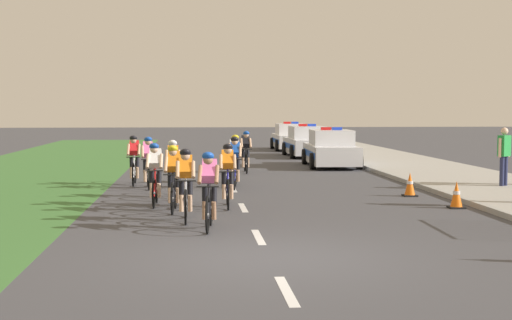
{
  "coord_description": "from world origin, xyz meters",
  "views": [
    {
      "loc": [
        -1.21,
        -11.44,
        2.34
      ],
      "look_at": [
        0.34,
        6.24,
        1.1
      ],
      "focal_mm": 51.95,
      "sensor_mm": 36.0,
      "label": 1
    }
  ],
  "objects_px": {
    "cyclist_fifth": "(155,173)",
    "spectator_back": "(504,152)",
    "cyclist_eighth": "(134,159)",
    "police_car_third": "(291,138)",
    "police_car_second": "(307,143)",
    "cyclist_tenth": "(235,158)",
    "cyclist_seventh": "(235,162)",
    "cyclist_second": "(186,184)",
    "cyclist_sixth": "(173,168)",
    "cyclist_lead": "(209,189)",
    "traffic_cone_mid": "(410,185)",
    "cyclist_fourth": "(228,174)",
    "cyclist_third": "(174,177)",
    "cyclist_eleventh": "(246,151)",
    "cyclist_ninth": "(148,162)",
    "police_car_nearest": "(331,150)",
    "traffic_cone_near": "(456,195)"
  },
  "relations": [
    {
      "from": "cyclist_eighth",
      "to": "traffic_cone_near",
      "type": "height_order",
      "value": "cyclist_eighth"
    },
    {
      "from": "cyclist_sixth",
      "to": "cyclist_lead",
      "type": "bearing_deg",
      "value": -81.16
    },
    {
      "from": "cyclist_eighth",
      "to": "police_car_second",
      "type": "relative_size",
      "value": 0.39
    },
    {
      "from": "cyclist_fifth",
      "to": "cyclist_eleventh",
      "type": "distance_m",
      "value": 9.4
    },
    {
      "from": "cyclist_eighth",
      "to": "police_car_third",
      "type": "relative_size",
      "value": 0.39
    },
    {
      "from": "police_car_third",
      "to": "traffic_cone_mid",
      "type": "height_order",
      "value": "police_car_third"
    },
    {
      "from": "cyclist_sixth",
      "to": "cyclist_seventh",
      "type": "relative_size",
      "value": 1.0
    },
    {
      "from": "cyclist_lead",
      "to": "traffic_cone_mid",
      "type": "distance_m",
      "value": 7.43
    },
    {
      "from": "cyclist_third",
      "to": "police_car_third",
      "type": "distance_m",
      "value": 25.28
    },
    {
      "from": "cyclist_fifth",
      "to": "cyclist_eighth",
      "type": "distance_m",
      "value": 5.02
    },
    {
      "from": "cyclist_second",
      "to": "cyclist_eighth",
      "type": "xyz_separation_m",
      "value": [
        -1.62,
        7.46,
        0.0
      ]
    },
    {
      "from": "cyclist_fourth",
      "to": "cyclist_fifth",
      "type": "bearing_deg",
      "value": 165.03
    },
    {
      "from": "cyclist_fourth",
      "to": "cyclist_ninth",
      "type": "height_order",
      "value": "same"
    },
    {
      "from": "cyclist_sixth",
      "to": "cyclist_third",
      "type": "bearing_deg",
      "value": -88.25
    },
    {
      "from": "cyclist_second",
      "to": "cyclist_eleventh",
      "type": "height_order",
      "value": "same"
    },
    {
      "from": "spectator_back",
      "to": "police_car_second",
      "type": "bearing_deg",
      "value": 102.63
    },
    {
      "from": "cyclist_eighth",
      "to": "police_car_second",
      "type": "bearing_deg",
      "value": 60.01
    },
    {
      "from": "police_car_nearest",
      "to": "cyclist_ninth",
      "type": "bearing_deg",
      "value": -132.27
    },
    {
      "from": "cyclist_lead",
      "to": "cyclist_sixth",
      "type": "bearing_deg",
      "value": 98.84
    },
    {
      "from": "police_car_second",
      "to": "traffic_cone_mid",
      "type": "xyz_separation_m",
      "value": [
        0.22,
        -16.28,
        -0.37
      ]
    },
    {
      "from": "police_car_third",
      "to": "cyclist_lead",
      "type": "bearing_deg",
      "value": -100.94
    },
    {
      "from": "police_car_third",
      "to": "cyclist_tenth",
      "type": "bearing_deg",
      "value": -103.06
    },
    {
      "from": "cyclist_ninth",
      "to": "cyclist_third",
      "type": "bearing_deg",
      "value": -80.19
    },
    {
      "from": "cyclist_third",
      "to": "cyclist_tenth",
      "type": "height_order",
      "value": "same"
    },
    {
      "from": "cyclist_seventh",
      "to": "cyclist_eleventh",
      "type": "height_order",
      "value": "same"
    },
    {
      "from": "cyclist_seventh",
      "to": "police_car_nearest",
      "type": "height_order",
      "value": "police_car_nearest"
    },
    {
      "from": "cyclist_tenth",
      "to": "police_car_nearest",
      "type": "distance_m",
      "value": 7.48
    },
    {
      "from": "cyclist_fifth",
      "to": "cyclist_sixth",
      "type": "bearing_deg",
      "value": 76.43
    },
    {
      "from": "cyclist_tenth",
      "to": "traffic_cone_near",
      "type": "xyz_separation_m",
      "value": [
        4.84,
        -6.3,
        -0.48
      ]
    },
    {
      "from": "cyclist_eighth",
      "to": "police_car_nearest",
      "type": "height_order",
      "value": "police_car_nearest"
    },
    {
      "from": "cyclist_tenth",
      "to": "spectator_back",
      "type": "relative_size",
      "value": 1.03
    },
    {
      "from": "police_car_nearest",
      "to": "cyclist_lead",
      "type": "bearing_deg",
      "value": -109.19
    },
    {
      "from": "cyclist_second",
      "to": "cyclist_eighth",
      "type": "height_order",
      "value": "same"
    },
    {
      "from": "cyclist_fourth",
      "to": "police_car_nearest",
      "type": "distance_m",
      "value": 12.78
    },
    {
      "from": "traffic_cone_near",
      "to": "traffic_cone_mid",
      "type": "xyz_separation_m",
      "value": [
        -0.39,
        2.42,
        0.0
      ]
    },
    {
      "from": "cyclist_tenth",
      "to": "cyclist_seventh",
      "type": "bearing_deg",
      "value": -93.09
    },
    {
      "from": "cyclist_sixth",
      "to": "traffic_cone_near",
      "type": "bearing_deg",
      "value": -21.73
    },
    {
      "from": "cyclist_ninth",
      "to": "cyclist_tenth",
      "type": "relative_size",
      "value": 1.0
    },
    {
      "from": "cyclist_ninth",
      "to": "police_car_second",
      "type": "relative_size",
      "value": 0.39
    },
    {
      "from": "cyclist_eighth",
      "to": "spectator_back",
      "type": "bearing_deg",
      "value": -12.11
    },
    {
      "from": "cyclist_eighth",
      "to": "cyclist_lead",
      "type": "bearing_deg",
      "value": -76.41
    },
    {
      "from": "cyclist_fifth",
      "to": "spectator_back",
      "type": "height_order",
      "value": "spectator_back"
    },
    {
      "from": "cyclist_second",
      "to": "cyclist_third",
      "type": "relative_size",
      "value": 1.0
    },
    {
      "from": "police_car_second",
      "to": "traffic_cone_near",
      "type": "xyz_separation_m",
      "value": [
        0.61,
        -18.7,
        -0.37
      ]
    },
    {
      "from": "cyclist_third",
      "to": "cyclist_tenth",
      "type": "xyz_separation_m",
      "value": [
        1.75,
        6.32,
        0.0
      ]
    },
    {
      "from": "cyclist_fourth",
      "to": "cyclist_fifth",
      "type": "height_order",
      "value": "same"
    },
    {
      "from": "cyclist_third",
      "to": "cyclist_fifth",
      "type": "height_order",
      "value": "same"
    },
    {
      "from": "cyclist_seventh",
      "to": "spectator_back",
      "type": "distance_m",
      "value": 7.75
    },
    {
      "from": "cyclist_seventh",
      "to": "traffic_cone_near",
      "type": "height_order",
      "value": "cyclist_seventh"
    },
    {
      "from": "spectator_back",
      "to": "traffic_cone_mid",
      "type": "bearing_deg",
      "value": -157.63
    }
  ]
}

